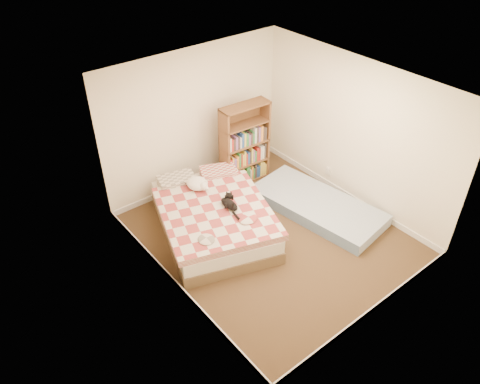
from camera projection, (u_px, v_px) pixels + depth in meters
room at (273, 172)px, 6.72m from camera, size 3.51×4.01×2.51m
bed at (212, 216)px, 7.39m from camera, size 2.16×2.57×0.59m
bookshelf at (244, 153)px, 8.39m from camera, size 0.93×0.36×1.51m
floor_mattress at (317, 206)px, 7.88m from camera, size 1.31×2.35×0.20m
black_cat at (228, 203)px, 7.14m from camera, size 0.34×0.61×0.14m
white_dog at (198, 183)px, 7.51m from camera, size 0.47×0.48×0.18m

